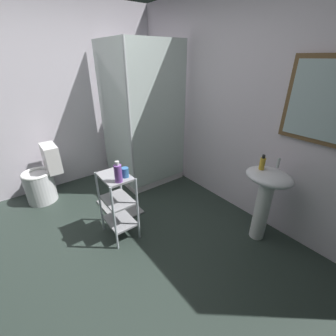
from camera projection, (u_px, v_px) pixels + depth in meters
The scene contains 12 objects.
ground_plane at pixel (100, 262), 2.21m from camera, with size 4.20×4.20×0.02m, color #29342F.
wall_back at pixel (238, 108), 2.64m from camera, with size 4.20×0.14×2.50m.
wall_left at pixel (33, 102), 2.97m from camera, with size 0.10×4.20×2.50m, color silver.
shower_stall at pixel (142, 152), 3.50m from camera, with size 0.92×0.92×2.00m.
pedestal_sink at pixel (266, 191), 2.26m from camera, with size 0.46×0.37×0.81m.
sink_faucet at pixel (278, 163), 2.20m from camera, with size 0.03×0.03×0.10m, color silver.
toilet at pixel (43, 179), 3.03m from camera, with size 0.37×0.49×0.76m.
storage_cart at pixel (118, 201), 2.36m from camera, with size 0.38×0.28×0.74m.
hand_soap_bottle at pixel (262, 163), 2.16m from camera, with size 0.05×0.05×0.15m.
conditioner_bottle_purple at pixel (118, 173), 2.07m from camera, with size 0.07×0.07×0.21m.
rinse_cup at pixel (125, 172), 2.18m from camera, with size 0.07×0.07×0.10m, color #3870B2.
bath_mat at pixel (120, 207), 2.99m from camera, with size 0.60×0.40×0.02m, color gray.
Camera 1 is at (1.65, -0.42, 1.79)m, focal length 24.15 mm.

